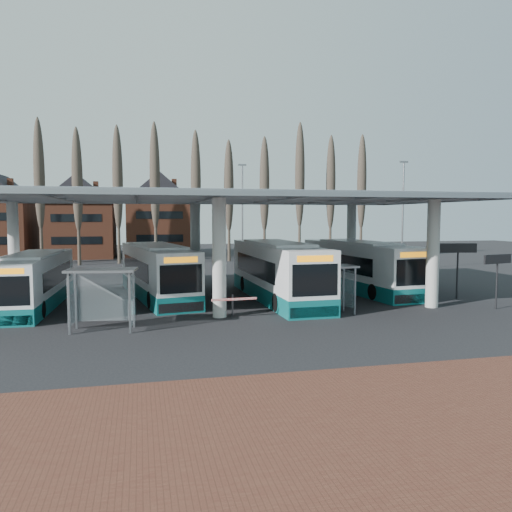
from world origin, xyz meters
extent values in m
plane|color=black|center=(0.00, 0.00, 0.00)|extent=(140.00, 140.00, 0.00)
cube|color=#563022|center=(0.00, -12.00, 0.01)|extent=(70.00, 10.00, 0.03)
cylinder|color=#BABAB6|center=(-12.00, 13.50, 3.00)|extent=(0.70, 0.70, 6.00)
cylinder|color=#BABAB6|center=(0.00, 2.50, 3.00)|extent=(0.70, 0.70, 6.00)
cylinder|color=#BABAB6|center=(0.00, 13.50, 3.00)|extent=(0.70, 0.70, 6.00)
cylinder|color=#BABAB6|center=(12.00, 2.50, 3.00)|extent=(0.70, 0.70, 6.00)
cylinder|color=#BABAB6|center=(12.00, 13.50, 3.00)|extent=(0.70, 0.70, 6.00)
cube|color=gray|center=(0.00, 8.00, 6.25)|extent=(32.00, 16.00, 0.12)
cube|color=silver|center=(0.00, 8.00, 6.32)|extent=(31.50, 15.50, 0.04)
cone|color=#473D33|center=(-14.00, 33.00, 7.25)|extent=(0.36, 0.36, 14.50)
ellipsoid|color=#473D33|center=(-14.00, 33.00, 8.99)|extent=(1.10, 1.10, 11.02)
cone|color=#473D33|center=(-10.00, 33.00, 7.25)|extent=(0.36, 0.36, 14.50)
ellipsoid|color=#473D33|center=(-10.00, 33.00, 8.99)|extent=(1.10, 1.10, 11.02)
cone|color=#473D33|center=(-6.00, 33.00, 7.25)|extent=(0.36, 0.36, 14.50)
ellipsoid|color=#473D33|center=(-6.00, 33.00, 8.99)|extent=(1.10, 1.10, 11.02)
cone|color=#473D33|center=(-2.00, 33.00, 7.25)|extent=(0.36, 0.36, 14.50)
ellipsoid|color=#473D33|center=(-2.00, 33.00, 8.99)|extent=(1.10, 1.10, 11.02)
cone|color=#473D33|center=(2.00, 33.00, 7.25)|extent=(0.36, 0.36, 14.50)
ellipsoid|color=#473D33|center=(2.00, 33.00, 8.99)|extent=(1.10, 1.10, 11.02)
cone|color=#473D33|center=(6.00, 33.00, 7.25)|extent=(0.36, 0.36, 14.50)
ellipsoid|color=#473D33|center=(6.00, 33.00, 8.99)|extent=(1.10, 1.10, 11.02)
cone|color=#473D33|center=(10.00, 33.00, 7.25)|extent=(0.36, 0.36, 14.50)
ellipsoid|color=#473D33|center=(10.00, 33.00, 8.99)|extent=(1.10, 1.10, 11.02)
cone|color=#473D33|center=(14.00, 33.00, 7.25)|extent=(0.36, 0.36, 14.50)
ellipsoid|color=#473D33|center=(14.00, 33.00, 8.99)|extent=(1.10, 1.10, 11.02)
cone|color=#473D33|center=(18.00, 33.00, 7.25)|extent=(0.36, 0.36, 14.50)
ellipsoid|color=#473D33|center=(18.00, 33.00, 8.99)|extent=(1.10, 1.10, 11.02)
cone|color=#473D33|center=(22.00, 33.00, 7.25)|extent=(0.36, 0.36, 14.50)
ellipsoid|color=#473D33|center=(22.00, 33.00, 8.99)|extent=(1.10, 1.10, 11.02)
cube|color=brown|center=(-11.00, 44.00, 3.50)|extent=(8.00, 10.00, 7.00)
pyramid|color=black|center=(-11.00, 44.00, 10.50)|extent=(8.30, 10.30, 3.50)
cube|color=brown|center=(-1.50, 44.00, 3.50)|extent=(8.00, 10.00, 7.00)
pyramid|color=black|center=(-1.50, 44.00, 10.50)|extent=(8.30, 10.30, 3.50)
cylinder|color=slate|center=(6.00, 26.00, 5.00)|extent=(0.16, 0.16, 10.00)
cube|color=slate|center=(6.00, 26.00, 10.10)|extent=(0.80, 0.15, 0.15)
cylinder|color=slate|center=(20.00, 20.00, 5.00)|extent=(0.16, 0.16, 10.00)
cube|color=slate|center=(20.00, 20.00, 10.10)|extent=(0.80, 0.15, 0.15)
cube|color=white|center=(-9.64, 7.67, 1.64)|extent=(2.69, 10.99, 2.55)
cube|color=#0D6163|center=(-9.64, 7.67, 0.41)|extent=(2.71, 11.01, 0.82)
cube|color=white|center=(-9.64, 7.67, 2.96)|extent=(2.31, 6.62, 0.16)
cube|color=black|center=(-9.63, 8.12, 1.73)|extent=(2.62, 7.94, 1.00)
cube|color=black|center=(-9.83, 2.23, 1.68)|extent=(2.04, 0.12, 1.37)
cube|color=black|center=(-9.46, 13.11, 1.73)|extent=(1.97, 0.12, 1.09)
cube|color=orange|center=(-9.83, 2.23, 2.59)|extent=(1.63, 0.10, 0.27)
cube|color=black|center=(-9.83, 2.24, 0.32)|extent=(2.21, 0.15, 0.46)
cylinder|color=black|center=(-8.71, 4.18, 0.44)|extent=(0.28, 0.88, 0.87)
cylinder|color=black|center=(-10.59, 10.89, 0.44)|extent=(0.28, 0.88, 0.87)
cylinder|color=black|center=(-8.49, 10.82, 0.44)|extent=(0.28, 0.88, 0.87)
cube|color=white|center=(-2.84, 9.52, 1.79)|extent=(4.55, 12.21, 2.79)
cube|color=#0D6163|center=(-2.84, 9.52, 0.45)|extent=(4.57, 12.23, 0.90)
cube|color=white|center=(-2.84, 9.52, 3.24)|extent=(3.48, 7.45, 0.18)
cube|color=black|center=(-2.93, 10.01, 1.89)|extent=(4.02, 8.92, 1.10)
cube|color=black|center=(-1.82, 3.66, 1.84)|extent=(2.21, 0.44, 1.49)
cube|color=black|center=(-3.86, 15.39, 1.89)|extent=(2.14, 0.43, 1.19)
cube|color=orange|center=(-1.82, 3.66, 2.84)|extent=(1.76, 0.35, 0.30)
cube|color=black|center=(-1.82, 3.66, 0.35)|extent=(2.39, 0.49, 0.50)
cylinder|color=black|center=(-3.32, 5.60, 0.48)|extent=(0.44, 0.99, 0.96)
cylinder|color=black|center=(-1.06, 5.99, 0.48)|extent=(0.44, 0.99, 0.96)
cylinder|color=black|center=(-4.57, 12.76, 0.48)|extent=(0.44, 0.99, 0.96)
cylinder|color=black|center=(-2.31, 13.15, 0.48)|extent=(0.44, 0.99, 0.96)
cube|color=white|center=(4.32, 7.12, 1.90)|extent=(3.00, 12.75, 2.96)
cube|color=#0D6163|center=(4.32, 7.12, 0.48)|extent=(3.03, 12.77, 0.95)
cube|color=white|center=(4.32, 7.12, 3.44)|extent=(2.61, 7.67, 0.19)
cube|color=black|center=(4.30, 7.65, 2.01)|extent=(2.96, 9.20, 1.16)
cube|color=black|center=(4.47, 0.80, 1.96)|extent=(2.37, 0.12, 1.59)
cube|color=black|center=(4.16, 13.44, 2.01)|extent=(2.29, 0.12, 1.27)
cube|color=orange|center=(4.47, 0.80, 3.01)|extent=(1.89, 0.10, 0.32)
cube|color=black|center=(4.47, 0.81, 0.37)|extent=(2.56, 0.15, 0.53)
cylinder|color=black|center=(3.19, 3.08, 0.51)|extent=(0.32, 1.02, 1.01)
cylinder|color=black|center=(5.63, 3.14, 0.51)|extent=(0.32, 1.02, 1.01)
cylinder|color=black|center=(3.00, 10.79, 0.51)|extent=(0.32, 1.02, 1.01)
cylinder|color=black|center=(5.45, 10.85, 0.51)|extent=(0.32, 1.02, 1.01)
cube|color=white|center=(10.76, 9.46, 1.83)|extent=(3.77, 12.39, 2.85)
cube|color=#0D6163|center=(10.76, 9.46, 0.46)|extent=(3.80, 12.41, 0.91)
cube|color=white|center=(10.76, 9.46, 3.30)|extent=(3.04, 7.51, 0.18)
cube|color=black|center=(10.71, 9.96, 1.93)|extent=(3.48, 9.00, 1.12)
cube|color=black|center=(11.35, 3.41, 1.88)|extent=(2.28, 0.28, 1.52)
cube|color=black|center=(10.16, 15.51, 1.93)|extent=(2.20, 0.28, 1.22)
cube|color=orange|center=(11.35, 3.41, 2.90)|extent=(1.81, 0.23, 0.30)
cube|color=black|center=(11.35, 3.42, 0.36)|extent=(2.46, 0.32, 0.51)
cylinder|color=black|center=(9.97, 5.50, 0.49)|extent=(0.38, 1.00, 0.98)
cylinder|color=black|center=(12.31, 5.73, 0.49)|extent=(0.38, 1.00, 0.98)
cylinder|color=black|center=(9.24, 12.88, 0.49)|extent=(0.38, 1.00, 0.98)
cylinder|color=black|center=(11.58, 13.11, 0.49)|extent=(0.38, 1.00, 0.98)
cube|color=gray|center=(-6.87, 0.21, 1.33)|extent=(0.10, 0.10, 2.66)
cube|color=gray|center=(-4.34, -0.12, 1.33)|extent=(0.10, 0.10, 2.66)
cube|color=gray|center=(-6.72, 1.38, 1.33)|extent=(0.10, 0.10, 2.66)
cube|color=gray|center=(-4.19, 1.04, 1.33)|extent=(0.10, 0.10, 2.66)
cube|color=gray|center=(-5.53, 0.63, 2.71)|extent=(3.15, 1.87, 0.11)
cube|color=silver|center=(-5.45, 1.26, 1.38)|extent=(2.54, 0.38, 2.13)
cube|color=silver|center=(-6.85, 0.80, 1.38)|extent=(0.20, 1.17, 2.13)
cube|color=silver|center=(-4.21, 0.45, 1.38)|extent=(0.20, 1.17, 2.13)
cube|color=gray|center=(4.56, 1.06, 1.22)|extent=(0.09, 0.09, 2.44)
cube|color=gray|center=(6.88, 1.44, 1.22)|extent=(0.09, 0.09, 2.44)
cube|color=gray|center=(4.39, 2.12, 1.22)|extent=(0.09, 0.09, 2.44)
cube|color=gray|center=(6.70, 2.50, 1.22)|extent=(0.09, 0.09, 2.44)
cube|color=gray|center=(5.63, 1.78, 2.49)|extent=(2.92, 1.79, 0.10)
cube|color=silver|center=(5.54, 2.36, 1.27)|extent=(2.32, 0.41, 1.95)
cube|color=silver|center=(4.43, 1.58, 1.27)|extent=(0.21, 1.07, 1.95)
cube|color=silver|center=(6.84, 1.98, 1.27)|extent=(0.21, 1.07, 1.95)
cylinder|color=black|center=(15.10, 1.16, 1.47)|extent=(0.09, 0.09, 2.94)
cube|color=black|center=(15.10, 1.16, 2.76)|extent=(2.00, 0.55, 0.51)
cylinder|color=black|center=(15.21, 4.80, 1.67)|extent=(0.10, 0.10, 3.34)
cube|color=black|center=(15.21, 4.80, 3.14)|extent=(2.28, 0.57, 0.57)
cube|color=black|center=(0.64, 2.37, 0.57)|extent=(0.08, 0.08, 1.14)
cube|color=red|center=(0.64, 1.85, 0.99)|extent=(2.28, 0.22, 0.10)
camera|label=1|loc=(-3.86, -22.16, 5.06)|focal=35.00mm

